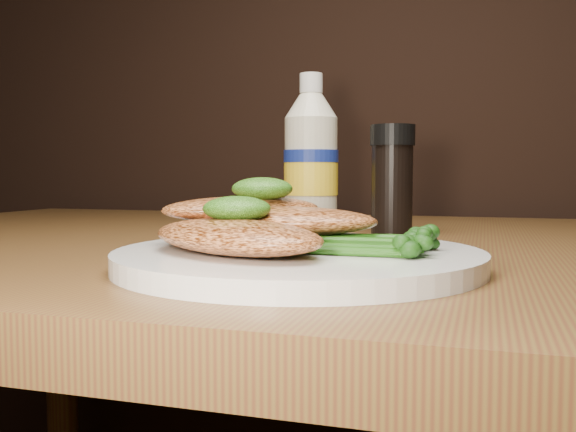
% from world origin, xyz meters
% --- Properties ---
extents(plate, '(0.28, 0.28, 0.01)m').
position_xyz_m(plate, '(0.09, 0.84, 0.76)').
color(plate, white).
rests_on(plate, dining_table).
extents(chicken_front, '(0.18, 0.15, 0.02)m').
position_xyz_m(chicken_front, '(0.05, 0.80, 0.78)').
color(chicken_front, '#CD7641').
rests_on(chicken_front, plate).
extents(chicken_mid, '(0.15, 0.08, 0.02)m').
position_xyz_m(chicken_mid, '(0.07, 0.86, 0.78)').
color(chicken_mid, '#CD7641').
rests_on(chicken_mid, plate).
extents(chicken_back, '(0.15, 0.14, 0.02)m').
position_xyz_m(chicken_back, '(0.03, 0.88, 0.79)').
color(chicken_back, '#CD7641').
rests_on(chicken_back, plate).
extents(pesto_front, '(0.06, 0.05, 0.02)m').
position_xyz_m(pesto_front, '(0.05, 0.82, 0.80)').
color(pesto_front, black).
rests_on(pesto_front, chicken_front).
extents(pesto_back, '(0.06, 0.06, 0.02)m').
position_xyz_m(pesto_back, '(0.05, 0.88, 0.81)').
color(pesto_back, black).
rests_on(pesto_back, chicken_back).
extents(broccolini_bundle, '(0.14, 0.11, 0.02)m').
position_xyz_m(broccolini_bundle, '(0.14, 0.84, 0.77)').
color(broccolini_bundle, '#205312').
rests_on(broccolini_bundle, plate).
extents(mayo_bottle, '(0.09, 0.09, 0.20)m').
position_xyz_m(mayo_bottle, '(0.01, 1.18, 0.85)').
color(mayo_bottle, beige).
rests_on(mayo_bottle, dining_table).
extents(pepper_grinder, '(0.06, 0.06, 0.13)m').
position_xyz_m(pepper_grinder, '(0.12, 1.13, 0.81)').
color(pepper_grinder, black).
rests_on(pepper_grinder, dining_table).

